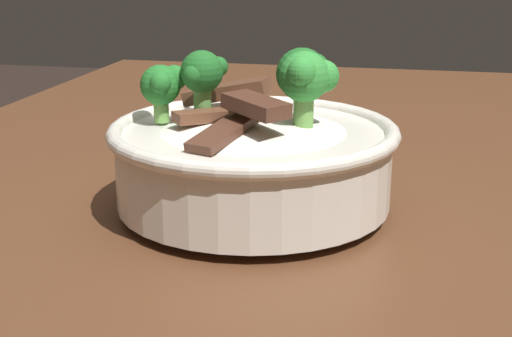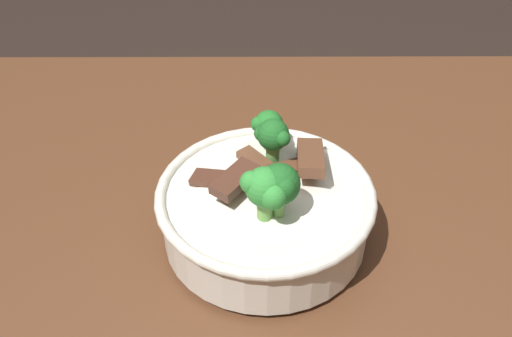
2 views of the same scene
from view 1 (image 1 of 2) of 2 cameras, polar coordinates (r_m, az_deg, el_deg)
The scene contains 2 objects.
dining_table at distance 0.66m, azimuth 12.35°, elevation -10.94°, with size 1.38×1.09×0.78m.
rice_bowl at distance 0.58m, azimuth -0.20°, elevation 1.31°, with size 0.23×0.23×0.13m.
Camera 1 is at (0.58, -0.01, 0.99)m, focal length 51.20 mm.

